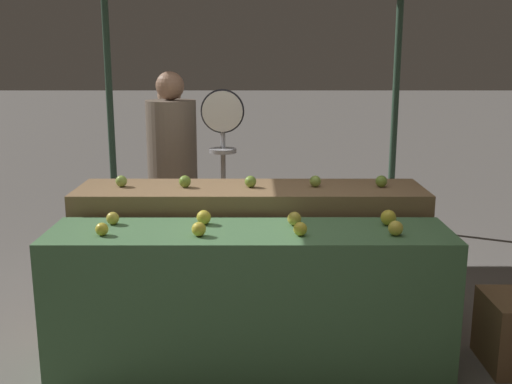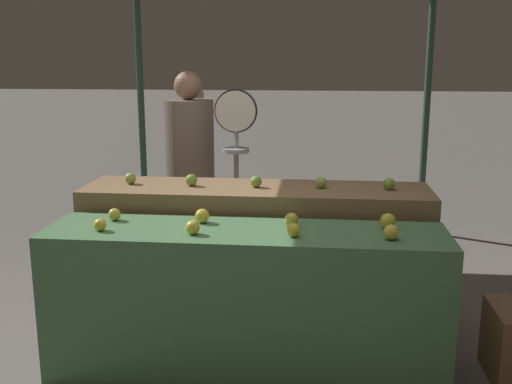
% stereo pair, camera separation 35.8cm
% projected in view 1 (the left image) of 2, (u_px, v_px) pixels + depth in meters
% --- Properties ---
extents(ground_plane, '(60.00, 60.00, 0.00)m').
position_uv_depth(ground_plane, '(251.00, 371.00, 3.52)').
color(ground_plane, slate).
extents(display_counter_front, '(2.25, 0.55, 0.86)m').
position_uv_depth(display_counter_front, '(251.00, 302.00, 3.42)').
color(display_counter_front, '#4C7A4C').
rests_on(display_counter_front, ground_plane).
extents(display_counter_back, '(2.25, 0.55, 0.98)m').
position_uv_depth(display_counter_back, '(251.00, 258.00, 3.99)').
color(display_counter_back, olive).
rests_on(display_counter_back, ground_plane).
extents(apple_front_0, '(0.07, 0.07, 0.07)m').
position_uv_depth(apple_front_0, '(103.00, 229.00, 3.22)').
color(apple_front_0, gold).
rests_on(apple_front_0, display_counter_front).
extents(apple_front_1, '(0.08, 0.08, 0.08)m').
position_uv_depth(apple_front_1, '(200.00, 229.00, 3.21)').
color(apple_front_1, gold).
rests_on(apple_front_1, display_counter_front).
extents(apple_front_2, '(0.08, 0.08, 0.08)m').
position_uv_depth(apple_front_2, '(301.00, 229.00, 3.22)').
color(apple_front_2, gold).
rests_on(apple_front_2, display_counter_front).
extents(apple_front_3, '(0.08, 0.08, 0.08)m').
position_uv_depth(apple_front_3, '(396.00, 228.00, 3.22)').
color(apple_front_3, yellow).
rests_on(apple_front_3, display_counter_front).
extents(apple_front_4, '(0.07, 0.07, 0.07)m').
position_uv_depth(apple_front_4, '(114.00, 218.00, 3.43)').
color(apple_front_4, gold).
rests_on(apple_front_4, display_counter_front).
extents(apple_front_5, '(0.08, 0.08, 0.08)m').
position_uv_depth(apple_front_5, '(205.00, 217.00, 3.43)').
color(apple_front_5, gold).
rests_on(apple_front_5, display_counter_front).
extents(apple_front_6, '(0.08, 0.08, 0.08)m').
position_uv_depth(apple_front_6, '(295.00, 219.00, 3.41)').
color(apple_front_6, gold).
rests_on(apple_front_6, display_counter_front).
extents(apple_front_7, '(0.09, 0.09, 0.09)m').
position_uv_depth(apple_front_7, '(389.00, 218.00, 3.42)').
color(apple_front_7, gold).
rests_on(apple_front_7, display_counter_front).
extents(apple_back_0, '(0.07, 0.07, 0.07)m').
position_uv_depth(apple_back_0, '(122.00, 181.00, 3.89)').
color(apple_back_0, '#8EB247').
rests_on(apple_back_0, display_counter_back).
extents(apple_back_1, '(0.08, 0.08, 0.08)m').
position_uv_depth(apple_back_1, '(186.00, 181.00, 3.87)').
color(apple_back_1, '#7AA338').
rests_on(apple_back_1, display_counter_back).
extents(apple_back_2, '(0.08, 0.08, 0.08)m').
position_uv_depth(apple_back_2, '(251.00, 182.00, 3.87)').
color(apple_back_2, '#7AA338').
rests_on(apple_back_2, display_counter_back).
extents(apple_back_3, '(0.07, 0.07, 0.07)m').
position_uv_depth(apple_back_3, '(316.00, 181.00, 3.89)').
color(apple_back_3, '#8EB247').
rests_on(apple_back_3, display_counter_back).
extents(apple_back_4, '(0.08, 0.08, 0.08)m').
position_uv_depth(apple_back_4, '(382.00, 181.00, 3.88)').
color(apple_back_4, '#7AA338').
rests_on(apple_back_4, display_counter_back).
extents(produce_scale, '(0.32, 0.20, 1.58)m').
position_uv_depth(produce_scale, '(224.00, 146.00, 4.39)').
color(produce_scale, '#99999E').
rests_on(produce_scale, ground_plane).
extents(person_vendor_at_scale, '(0.42, 0.42, 1.69)m').
position_uv_depth(person_vendor_at_scale, '(173.00, 164.00, 4.77)').
color(person_vendor_at_scale, '#2D2D38').
rests_on(person_vendor_at_scale, ground_plane).
extents(person_customer_left, '(0.41, 0.41, 1.58)m').
position_uv_depth(person_customer_left, '(172.00, 160.00, 5.37)').
color(person_customer_left, '#2D2D38').
rests_on(person_customer_left, ground_plane).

